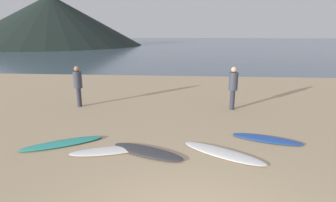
{
  "coord_description": "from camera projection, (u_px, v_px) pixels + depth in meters",
  "views": [
    {
      "loc": [
        -0.14,
        -2.97,
        3.07
      ],
      "look_at": [
        -0.92,
        6.45,
        0.6
      ],
      "focal_mm": 28.87,
      "sensor_mm": 36.0,
      "label": 1
    }
  ],
  "objects": [
    {
      "name": "ground_plane",
      "position": [
        192.0,
        97.0,
        13.3
      ],
      "size": [
        120.0,
        120.0,
        0.2
      ],
      "primitive_type": "cube",
      "color": "tan",
      "rests_on": "ground"
    },
    {
      "name": "ocean_water",
      "position": [
        191.0,
        43.0,
        66.99
      ],
      "size": [
        140.0,
        100.0,
        0.01
      ],
      "primitive_type": "cube",
      "color": "#475B6B",
      "rests_on": "ground"
    },
    {
      "name": "headland_hill",
      "position": [
        52.0,
        21.0,
        56.17
      ],
      "size": [
        36.86,
        36.86,
        10.19
      ],
      "primitive_type": "cone",
      "color": "black",
      "rests_on": "ground"
    },
    {
      "name": "surfboard_0",
      "position": [
        63.0,
        143.0,
        7.48
      ],
      "size": [
        2.14,
        1.56,
        0.09
      ],
      "primitive_type": "ellipsoid",
      "rotation": [
        0.0,
        0.0,
        0.54
      ],
      "color": "teal",
      "rests_on": "ground"
    },
    {
      "name": "surfboard_1",
      "position": [
        109.0,
        151.0,
        7.04
      ],
      "size": [
        2.05,
        1.09,
        0.07
      ],
      "primitive_type": "ellipsoid",
      "rotation": [
        0.0,
        0.0,
        0.3
      ],
      "color": "white",
      "rests_on": "ground"
    },
    {
      "name": "surfboard_2",
      "position": [
        147.0,
        151.0,
        6.97
      ],
      "size": [
        2.12,
        1.34,
        0.09
      ],
      "primitive_type": "ellipsoid",
      "rotation": [
        0.0,
        0.0,
        -0.41
      ],
      "color": "#333338",
      "rests_on": "ground"
    },
    {
      "name": "surfboard_3",
      "position": [
        223.0,
        153.0,
        6.91
      ],
      "size": [
        2.22,
        1.68,
        0.07
      ],
      "primitive_type": "ellipsoid",
      "rotation": [
        0.0,
        0.0,
        -0.55
      ],
      "color": "white",
      "rests_on": "ground"
    },
    {
      "name": "surfboard_4",
      "position": [
        267.0,
        139.0,
        7.79
      ],
      "size": [
        2.01,
        1.13,
        0.08
      ],
      "primitive_type": "ellipsoid",
      "rotation": [
        0.0,
        0.0,
        -0.33
      ],
      "color": "#1E479E",
      "rests_on": "ground"
    },
    {
      "name": "person_0",
      "position": [
        78.0,
        83.0,
        11.03
      ],
      "size": [
        0.34,
        0.34,
        1.69
      ],
      "rotation": [
        0.0,
        0.0,
        4.4
      ],
      "color": "#2D2D38",
      "rests_on": "ground"
    },
    {
      "name": "person_1",
      "position": [
        233.0,
        85.0,
        10.6
      ],
      "size": [
        0.35,
        0.35,
        1.72
      ],
      "rotation": [
        0.0,
        0.0,
        3.5
      ],
      "color": "#2D2D38",
      "rests_on": "ground"
    }
  ]
}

